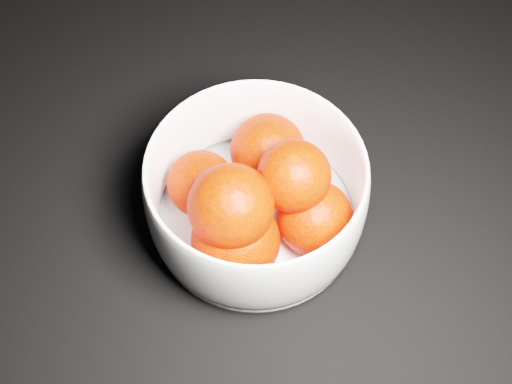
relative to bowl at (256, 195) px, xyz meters
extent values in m
cylinder|color=white|center=(0.00, 0.00, -0.04)|extent=(0.19, 0.19, 0.01)
sphere|color=#EF1902|center=(0.02, 0.05, 0.00)|extent=(0.07, 0.07, 0.07)
sphere|color=#EF1902|center=(-0.04, 0.03, 0.00)|extent=(0.06, 0.06, 0.06)
sphere|color=#EF1902|center=(-0.03, -0.04, 0.00)|extent=(0.08, 0.08, 0.08)
sphere|color=#EF1902|center=(0.04, -0.04, 0.00)|extent=(0.07, 0.07, 0.07)
sphere|color=#EF1902|center=(-0.03, -0.03, 0.04)|extent=(0.07, 0.07, 0.07)
sphere|color=#EF1902|center=(0.03, -0.01, 0.04)|extent=(0.06, 0.06, 0.06)
camera|label=1|loc=(-0.10, -0.33, 0.54)|focal=50.00mm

